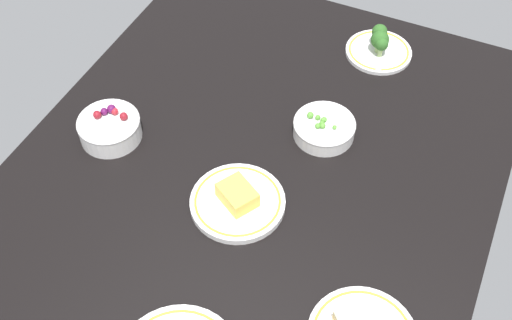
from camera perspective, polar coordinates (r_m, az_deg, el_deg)
dining_table at (r=144.63cm, az=0.00°, el=-1.02°), size 126.84×103.56×4.00cm
bowl_peas at (r=148.44cm, az=6.04°, el=2.85°), size 14.32×14.32×5.22cm
plate_cheese at (r=135.50cm, az=-1.64°, el=-3.62°), size 20.18×20.18×5.29cm
bowl_berries at (r=150.49cm, az=-12.81°, el=2.82°), size 14.31×14.31×6.96cm
plate_broccoli at (r=171.25cm, az=10.83°, el=9.78°), size 17.04×17.04×7.26cm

